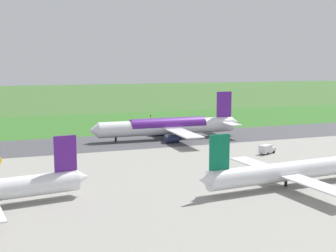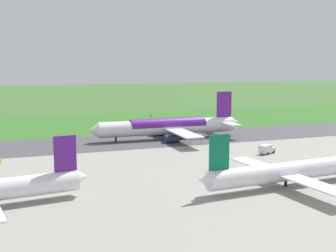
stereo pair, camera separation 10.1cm
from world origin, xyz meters
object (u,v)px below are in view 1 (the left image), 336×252
Objects in this scene: no_stopping_sign at (151,117)px; traffic_cone_orange at (142,123)px; service_truck_baggage at (267,149)px; airliner_main at (169,126)px; airliner_parked_mid at (285,171)px.

no_stopping_sign reaches higher than traffic_cone_orange.
service_truck_baggage is at bearing 101.36° from traffic_cone_orange.
airliner_main is 37.79m from service_truck_baggage.
traffic_cone_orange is (-2.59, -41.41, -4.08)m from airliner_main.
service_truck_baggage is at bearing 96.40° from no_stopping_sign.
airliner_parked_mid reaches higher than no_stopping_sign.
no_stopping_sign is (-6.00, -111.41, -1.77)m from airliner_parked_mid.
airliner_main is 98.16× the size of traffic_cone_orange.
airliner_parked_mid is 111.59m from no_stopping_sign.
traffic_cone_orange is at bearing -78.64° from service_truck_baggage.
airliner_main reaches higher than airliner_parked_mid.
airliner_parked_mid is 105.36m from traffic_cone_orange.
traffic_cone_orange is (-0.05, -105.31, -3.07)m from airliner_parked_mid.
no_stopping_sign is at bearing -100.18° from airliner_main.
service_truck_baggage is 81.32m from no_stopping_sign.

